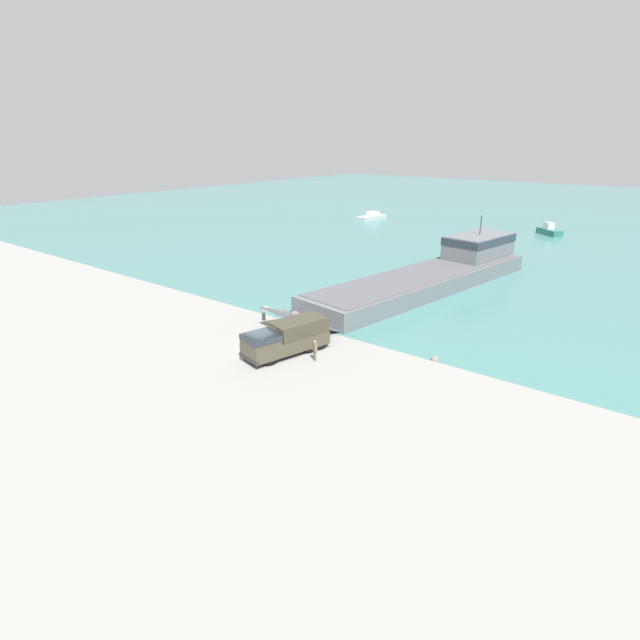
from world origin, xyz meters
name	(u,v)px	position (x,y,z in m)	size (l,w,h in m)	color
ground_plane	(261,355)	(0.00, 0.00, 0.00)	(240.00, 240.00, 0.00)	gray
water_surface	(560,216)	(0.00, 97.35, 0.00)	(240.00, 180.00, 0.01)	#477F7A
landing_craft	(439,270)	(2.43, 28.11, 1.73)	(12.65, 38.76, 7.34)	slate
military_truck	(286,338)	(1.49, 1.45, 1.39)	(4.17, 7.62, 2.64)	#4C4738
soldier_on_ramp	(315,349)	(4.20, 1.75, 0.99)	(0.50, 0.41, 1.72)	#6B664C
moored_boat_a	(549,231)	(4.25, 70.77, 0.73)	(5.11, 4.62, 2.20)	#2D7060
moored_boat_c	(371,217)	(-31.46, 67.15, 0.52)	(3.65, 7.73, 1.56)	#B7BABF
mooring_bollard	(264,316)	(-5.48, 6.08, 0.44)	(0.36, 0.36, 0.81)	#333338
shoreline_rock_a	(295,318)	(-3.59, 8.48, 0.00)	(1.35, 1.35, 1.35)	#66605B
shoreline_rock_b	(266,311)	(-7.29, 8.27, 0.00)	(1.02, 1.02, 1.02)	gray
shoreline_rock_c	(281,314)	(-5.38, 8.48, 0.00)	(1.12, 1.12, 1.12)	#66605B
shoreline_rock_d	(435,360)	(11.70, 7.65, 0.00)	(0.71, 0.71, 0.71)	gray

